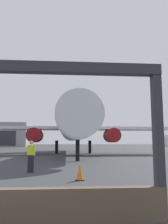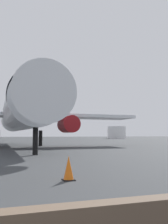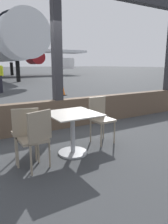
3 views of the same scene
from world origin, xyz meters
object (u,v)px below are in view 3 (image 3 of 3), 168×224
object	(u,v)px
cafe_chair_window_left	(26,130)
traffic_cone	(62,89)
dining_table	(73,129)
cafe_chair_aisle_left	(100,115)
fuel_storage_tank	(67,63)
cafe_chair_window_right	(36,135)

from	to	relation	value
cafe_chair_window_left	traffic_cone	bearing A→B (deg)	60.19
cafe_chair_window_left	dining_table	bearing A→B (deg)	-6.31
cafe_chair_aisle_left	fuel_storage_tank	distance (m)	88.57
cafe_chair_window_right	traffic_cone	size ratio (longest dim) A/B	1.24
cafe_chair_window_right	cafe_chair_aisle_left	world-z (taller)	same
cafe_chair_aisle_left	traffic_cone	world-z (taller)	cafe_chair_aisle_left
dining_table	cafe_chair_window_left	xyz separation A→B (m)	(-0.79, 0.09, 0.09)
cafe_chair_window_right	dining_table	bearing A→B (deg)	18.41
cafe_chair_window_left	fuel_storage_tank	xyz separation A→B (m)	(41.02, 79.43, 1.53)
cafe_chair_window_left	fuel_storage_tank	bearing A→B (deg)	62.69
cafe_chair_aisle_left	fuel_storage_tank	bearing A→B (deg)	63.54
dining_table	fuel_storage_tank	size ratio (longest dim) A/B	0.13
cafe_chair_window_right	cafe_chair_aisle_left	xyz separation A→B (m)	(1.50, 0.50, 0.01)
cafe_chair_window_left	cafe_chair_window_right	bearing A→B (deg)	-81.69
dining_table	traffic_cone	xyz separation A→B (m)	(3.03, 6.75, -0.10)
cafe_chair_window_right	fuel_storage_tank	size ratio (longest dim) A/B	0.15
cafe_chair_aisle_left	fuel_storage_tank	world-z (taller)	fuel_storage_tank
cafe_chair_window_right	traffic_cone	distance (m)	7.95
cafe_chair_window_left	fuel_storage_tank	distance (m)	89.41
cafe_chair_aisle_left	traffic_cone	bearing A→B (deg)	70.80
traffic_cone	cafe_chair_window_left	bearing A→B (deg)	-119.81
cafe_chair_window_left	cafe_chair_window_right	size ratio (longest dim) A/B	0.99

